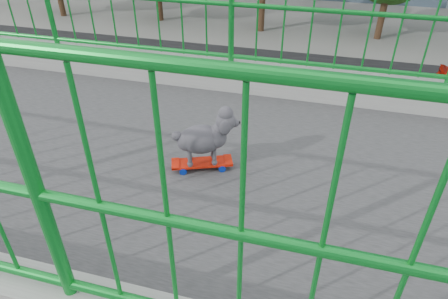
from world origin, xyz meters
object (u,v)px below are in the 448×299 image
poodle (205,137)px  car_2 (193,104)px  skateboard (202,163)px  car_0 (182,204)px

poodle → car_2: bearing=178.5°
skateboard → car_0: 9.11m
car_2 → poodle: bearing=-159.5°
skateboard → poodle: poodle is taller
car_0 → poodle: bearing=25.1°
skateboard → poodle: (-0.01, 0.02, 0.23)m
poodle → car_0: bearing=-176.9°
car_0 → car_2: size_ratio=0.89×
skateboard → car_0: bearing=-177.2°
skateboard → poodle: bearing=90.0°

